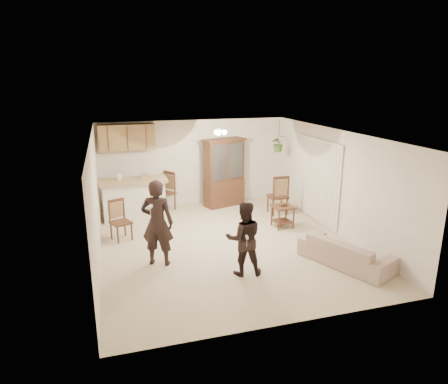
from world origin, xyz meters
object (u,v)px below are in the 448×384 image
object	(u,v)px
side_table	(283,216)
chair_bar	(121,229)
child	(244,241)
china_hutch	(224,173)
chair_hutch_right	(277,203)
sofa	(346,248)
adult	(157,222)
chair_hutch_left	(165,199)

from	to	relation	value
side_table	chair_bar	size ratio (longest dim) A/B	0.65
child	china_hutch	size ratio (longest dim) A/B	0.68
child	chair_hutch_right	size ratio (longest dim) A/B	1.21
child	sofa	bearing A→B (deg)	-175.58
adult	child	bearing A→B (deg)	172.42
chair_bar	sofa	bearing A→B (deg)	-54.95
chair_hutch_right	child	bearing A→B (deg)	58.49
sofa	chair_bar	size ratio (longest dim) A/B	1.97
china_hutch	side_table	bearing A→B (deg)	-84.39
adult	china_hutch	size ratio (longest dim) A/B	0.91
sofa	china_hutch	distance (m)	4.71
sofa	chair_bar	world-z (taller)	chair_bar
china_hutch	chair_bar	distance (m)	3.65
chair_bar	chair_hutch_right	world-z (taller)	chair_hutch_right
sofa	chair_hutch_right	xyz separation A→B (m)	(-0.02, 3.36, -0.05)
chair_hutch_right	china_hutch	bearing A→B (deg)	-41.33
chair_bar	chair_hutch_right	size ratio (longest dim) A/B	0.85
adult	child	distance (m)	1.76
sofa	child	bearing A→B (deg)	60.57
adult	sofa	bearing A→B (deg)	-174.23
chair_bar	side_table	bearing A→B (deg)	-27.72
adult	side_table	world-z (taller)	adult
side_table	child	bearing A→B (deg)	-130.02
child	chair_hutch_left	distance (m)	4.45
side_table	chair_hutch_left	size ratio (longest dim) A/B	0.57
adult	china_hutch	bearing A→B (deg)	-102.30
adult	chair_bar	distance (m)	1.78
china_hutch	chair_hutch_right	bearing A→B (deg)	-60.33
sofa	adult	size ratio (longest dim) A/B	1.04
sofa	chair_hutch_right	distance (m)	3.36
side_table	china_hutch	bearing A→B (deg)	112.55
chair_bar	chair_hutch_left	size ratio (longest dim) A/B	0.87
sofa	chair_hutch_right	bearing A→B (deg)	-23.28
side_table	chair_hutch_left	xyz separation A→B (m)	(-2.65, 2.24, 0.02)
china_hutch	chair_hutch_right	world-z (taller)	china_hutch
chair_bar	chair_hutch_left	distance (m)	2.34
china_hutch	side_table	xyz separation A→B (m)	(0.90, -2.17, -0.69)
chair_hutch_right	chair_bar	bearing A→B (deg)	11.79
chair_bar	chair_hutch_left	world-z (taller)	chair_hutch_left
sofa	adult	world-z (taller)	adult
side_table	sofa	bearing A→B (deg)	-82.01
adult	chair_hutch_right	xyz separation A→B (m)	(3.59, 2.26, -0.59)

